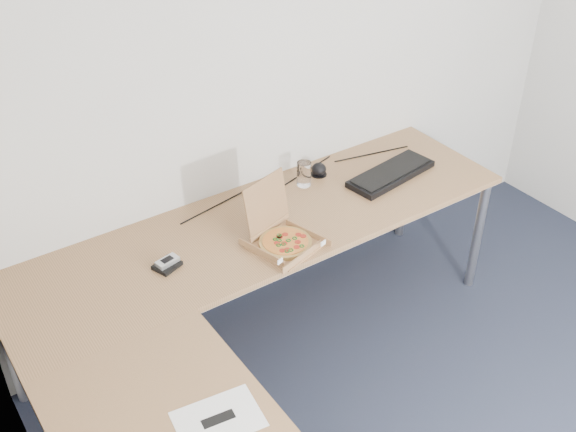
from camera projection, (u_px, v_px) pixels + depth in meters
desk at (255, 304)px, 2.86m from camera, size 2.50×2.20×0.73m
pizza_box at (283, 239)px, 3.13m from camera, size 0.27×0.31×0.27m
drinking_glass at (304, 174)px, 3.53m from camera, size 0.07×0.07×0.13m
keyboard at (391, 174)px, 3.62m from camera, size 0.53×0.25×0.03m
wallet at (167, 265)px, 3.01m from camera, size 0.13×0.12×0.02m
phone at (167, 261)px, 3.00m from camera, size 0.11×0.07×0.02m
paper_sheet at (218, 419)px, 2.34m from camera, size 0.31×0.24×0.00m
dome_speaker at (319, 169)px, 3.63m from camera, size 0.09×0.09×0.07m
cable_bundle at (294, 179)px, 3.60m from camera, size 0.68×0.14×0.01m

